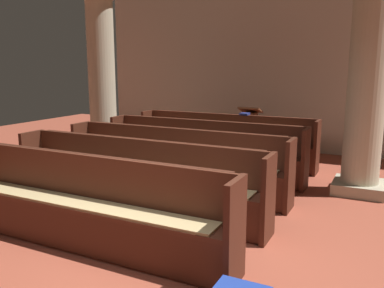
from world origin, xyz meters
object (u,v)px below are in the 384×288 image
Objects in this scene: pillar_far_side at (101,70)px; hymn_book at (245,114)px; pew_row_2 at (173,159)px; pew_row_3 at (134,176)px; pillar_aisle_side at (368,71)px; pew_row_0 at (225,138)px; pew_row_1 at (202,147)px; lectern at (250,135)px; pew_row_4 at (78,200)px.

hymn_book is (2.92, 0.80, -0.87)m from pillar_far_side.
pillar_far_side is (-2.57, 1.53, 1.36)m from pew_row_2.
pew_row_3 is 3.76m from pillar_aisle_side.
pew_row_0 is 2.14m from pew_row_2.
pew_row_0 is 1.07m from pew_row_1.
pew_row_0 is 1.02× the size of pillar_far_side.
lectern reaches higher than pew_row_0.
pew_row_0 is 1.00× the size of pew_row_4.
pillar_aisle_side is (2.62, 0.20, 1.36)m from pew_row_1.
pew_row_4 is (0.00, -1.07, 0.00)m from pew_row_3.
pew_row_0 is 1.00× the size of pew_row_2.
pillar_far_side is at bearing -149.30° from lectern.
hymn_book is (0.35, 3.39, 0.49)m from pew_row_3.
pillar_far_side is 17.41× the size of hymn_book.
pillar_aisle_side reaches higher than pew_row_2.
pillar_aisle_side is 3.35× the size of lectern.
pew_row_4 is at bearing -92.07° from lectern.
pew_row_1 is 3.20m from pew_row_4.
pew_row_0 is 0.63m from hymn_book.
pew_row_3 is 17.71× the size of hymn_book.
pew_row_1 is 1.00× the size of pew_row_3.
pillar_aisle_side is at bearing -25.04° from hymn_book.
pillar_aisle_side is 1.00× the size of pillar_far_side.
hymn_book is at bearing 85.50° from pew_row_4.
pew_row_3 is at bearing -138.27° from pillar_aisle_side.
pew_row_3 is 1.00× the size of pew_row_4.
pew_row_1 is at bearing 90.00° from pew_row_4.
pew_row_2 is 2.14m from pew_row_4.
pew_row_3 is at bearing -45.32° from pillar_far_side.
pew_row_0 and pew_row_4 have the same top height.
pew_row_4 is at bearing -90.00° from pew_row_3.
lectern reaches higher than pew_row_2.
pillar_aisle_side is at bearing 41.73° from pew_row_3.
pew_row_4 is 4.50m from hymn_book.
lectern is (0.19, 1.03, -0.08)m from pew_row_0.
pillar_far_side is (-2.57, 2.60, 1.36)m from pew_row_3.
pillar_far_side reaches higher than pew_row_3.
lectern reaches higher than pew_row_1.
pew_row_3 is at bearing 90.00° from pew_row_4.
lectern is at bearing 84.79° from pew_row_1.
pillar_aisle_side reaches higher than hymn_book.
pew_row_2 is at bearing 90.00° from pew_row_4.
pew_row_0 is 1.02× the size of pillar_aisle_side.
pew_row_3 is (0.00, -1.07, 0.00)m from pew_row_2.
pillar_far_side is (-2.57, 3.66, 1.36)m from pew_row_4.
pew_row_3 is (0.00, -2.14, 0.00)m from pew_row_1.
pillar_aisle_side reaches higher than pew_row_1.
pew_row_2 is 3.28m from pillar_far_side.
pew_row_4 is at bearing -90.00° from pew_row_2.
pew_row_0 is at bearing 90.00° from pew_row_2.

